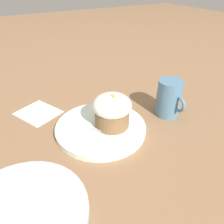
{
  "coord_description": "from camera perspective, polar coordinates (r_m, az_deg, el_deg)",
  "views": [
    {
      "loc": [
        0.42,
        -0.2,
        0.36
      ],
      "look_at": [
        0.01,
        0.03,
        0.06
      ],
      "focal_mm": 35.0,
      "sensor_mm": 36.0,
      "label": 1
    }
  ],
  "objects": [
    {
      "name": "coffee_cup",
      "position": [
        0.64,
        14.7,
        3.49
      ],
      "size": [
        0.1,
        0.07,
        0.11
      ],
      "color": "teal",
      "rests_on": "ground_plane"
    },
    {
      "name": "paper_napkin",
      "position": [
        0.69,
        -18.71,
        -0.14
      ],
      "size": [
        0.15,
        0.14,
        0.0
      ],
      "color": "white",
      "rests_on": "ground_plane"
    },
    {
      "name": "side_plate",
      "position": [
        0.44,
        -23.24,
        -23.74
      ],
      "size": [
        0.24,
        0.24,
        0.02
      ],
      "color": "#B2B7BC",
      "rests_on": "ground_plane"
    },
    {
      "name": "dessert_plate",
      "position": [
        0.58,
        -2.95,
        -4.12
      ],
      "size": [
        0.24,
        0.24,
        0.02
      ],
      "color": "silver",
      "rests_on": "ground_plane"
    },
    {
      "name": "carrot_cake",
      "position": [
        0.55,
        0.0,
        0.48
      ],
      "size": [
        0.1,
        0.1,
        0.09
      ],
      "color": "brown",
      "rests_on": "dessert_plate"
    },
    {
      "name": "ground_plane",
      "position": [
        0.59,
        -2.93,
        -4.71
      ],
      "size": [
        4.0,
        4.0,
        0.0
      ],
      "primitive_type": "plane",
      "color": "#846042"
    },
    {
      "name": "spoon",
      "position": [
        0.56,
        -3.7,
        -4.65
      ],
      "size": [
        0.06,
        0.12,
        0.01
      ],
      "color": "#B7B7BC",
      "rests_on": "dessert_plate"
    }
  ]
}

